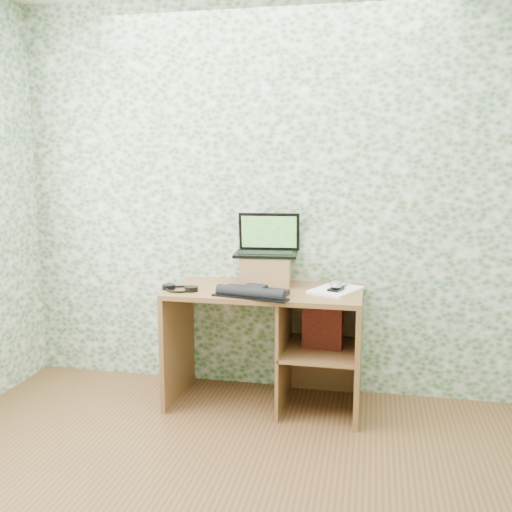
% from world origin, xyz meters
% --- Properties ---
extents(wall_back, '(3.50, 0.00, 3.50)m').
position_xyz_m(wall_back, '(0.00, 1.75, 1.30)').
color(wall_back, white).
rests_on(wall_back, ground).
extents(desk, '(1.20, 0.60, 0.75)m').
position_xyz_m(desk, '(0.08, 1.47, 0.48)').
color(desk, brown).
rests_on(desk, floor).
extents(riser, '(0.34, 0.29, 0.19)m').
position_xyz_m(riser, '(-0.02, 1.58, 0.84)').
color(riser, '#986944').
rests_on(riser, desk).
extents(laptop, '(0.42, 0.32, 0.27)m').
position_xyz_m(laptop, '(-0.02, 1.63, 1.00)').
color(laptop, black).
rests_on(laptop, riser).
extents(keyboard, '(0.47, 0.32, 0.06)m').
position_xyz_m(keyboard, '(-0.04, 1.26, 0.77)').
color(keyboard, black).
rests_on(keyboard, desk).
extents(headphones, '(0.24, 0.20, 0.03)m').
position_xyz_m(headphones, '(-0.51, 1.31, 0.76)').
color(headphones, black).
rests_on(headphones, desk).
extents(notepad, '(0.35, 0.40, 0.02)m').
position_xyz_m(notepad, '(0.43, 1.47, 0.76)').
color(notepad, white).
rests_on(notepad, desk).
extents(mouse, '(0.12, 0.15, 0.04)m').
position_xyz_m(mouse, '(0.44, 1.44, 0.79)').
color(mouse, '#B0B0B2').
rests_on(mouse, notepad).
extents(pen, '(0.08, 0.13, 0.01)m').
position_xyz_m(pen, '(0.46, 1.52, 0.77)').
color(pen, black).
rests_on(pen, notepad).
extents(red_box, '(0.25, 0.09, 0.29)m').
position_xyz_m(red_box, '(0.36, 1.44, 0.54)').
color(red_box, maroon).
rests_on(red_box, desk).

